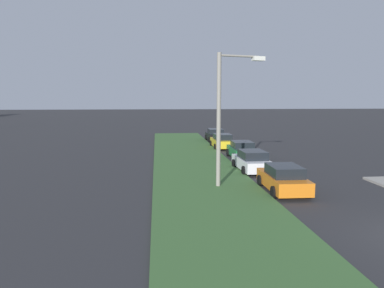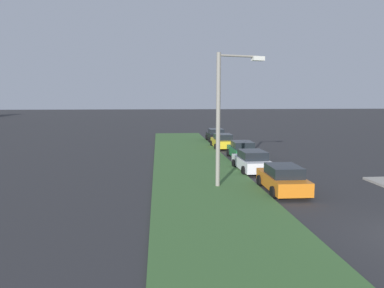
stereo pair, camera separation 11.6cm
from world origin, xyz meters
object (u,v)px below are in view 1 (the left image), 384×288
object	(u,v)px
parked_car_green	(242,150)
parked_car_black	(215,135)
parked_car_orange	(283,179)
streetlight	(225,110)
parked_car_yellow	(222,141)
parked_car_white	(252,161)

from	to	relation	value
parked_car_green	parked_car_black	size ratio (longest dim) A/B	1.01
parked_car_orange	streetlight	distance (m)	4.92
parked_car_orange	parked_car_black	size ratio (longest dim) A/B	1.01
parked_car_yellow	streetlight	size ratio (longest dim) A/B	0.57
parked_car_white	parked_car_green	distance (m)	5.41
parked_car_green	streetlight	distance (m)	10.93
parked_car_orange	parked_car_green	xyz separation A→B (m)	(11.04, -0.27, 0.00)
parked_car_white	parked_car_black	world-z (taller)	same
parked_car_green	parked_car_black	bearing A→B (deg)	2.08
streetlight	parked_car_white	bearing A→B (deg)	-32.20
parked_car_white	parked_car_black	distance (m)	17.92
parked_car_yellow	streetlight	distance (m)	16.81
parked_car_green	streetlight	xyz separation A→B (m)	(-9.75, 3.28, 3.67)
parked_car_yellow	parked_car_black	xyz separation A→B (m)	(6.12, -0.27, 0.00)
parked_car_orange	parked_car_green	size ratio (longest dim) A/B	1.00
parked_car_white	streetlight	size ratio (longest dim) A/B	0.58
parked_car_white	parked_car_yellow	bearing A→B (deg)	-1.96
parked_car_orange	parked_car_white	size ratio (longest dim) A/B	0.99
parked_car_orange	parked_car_yellow	world-z (taller)	same
parked_car_orange	parked_car_black	distance (m)	23.57
parked_car_green	parked_car_yellow	xyz separation A→B (m)	(6.41, 0.52, 0.00)
parked_car_yellow	streetlight	world-z (taller)	streetlight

